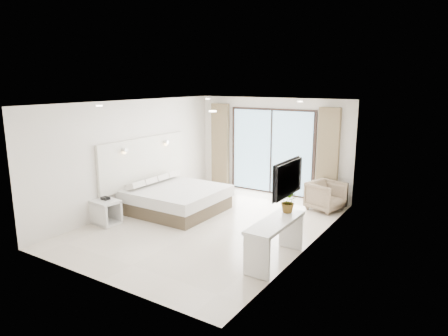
# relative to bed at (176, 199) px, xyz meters

# --- Properties ---
(ground) EXTENTS (6.20, 6.20, 0.00)m
(ground) POSITION_rel_bed_xyz_m (1.25, -0.34, -0.31)
(ground) COLOR beige
(ground) RESTS_ON ground
(room_shell) EXTENTS (4.62, 6.22, 2.72)m
(room_shell) POSITION_rel_bed_xyz_m (1.05, 0.43, 1.27)
(room_shell) COLOR silver
(room_shell) RESTS_ON ground
(bed) EXTENTS (2.11, 2.01, 0.73)m
(bed) POSITION_rel_bed_xyz_m (0.00, 0.00, 0.00)
(bed) COLOR brown
(bed) RESTS_ON ground
(nightstand) EXTENTS (0.63, 0.54, 0.54)m
(nightstand) POSITION_rel_bed_xyz_m (-0.75, -1.55, -0.04)
(nightstand) COLOR silver
(nightstand) RESTS_ON ground
(phone) EXTENTS (0.19, 0.15, 0.06)m
(phone) POSITION_rel_bed_xyz_m (-0.79, -1.50, 0.26)
(phone) COLOR black
(phone) RESTS_ON nightstand
(console_desk) EXTENTS (0.48, 1.55, 0.77)m
(console_desk) POSITION_rel_bed_xyz_m (3.29, -1.29, 0.25)
(console_desk) COLOR silver
(console_desk) RESTS_ON ground
(plant) EXTENTS (0.43, 0.46, 0.32)m
(plant) POSITION_rel_bed_xyz_m (3.29, -0.75, 0.62)
(plant) COLOR #33662D
(plant) RESTS_ON console_desk
(armchair) EXTENTS (0.92, 0.95, 0.79)m
(armchair) POSITION_rel_bed_xyz_m (3.09, 2.05, 0.09)
(armchair) COLOR #968562
(armchair) RESTS_ON ground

